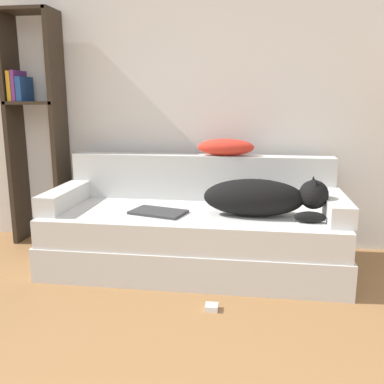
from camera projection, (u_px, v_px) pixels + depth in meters
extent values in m
cube|color=silver|center=(219.00, 73.00, 3.26)|extent=(7.71, 0.06, 2.70)
cube|color=silver|center=(194.00, 251.00, 2.98)|extent=(1.99, 0.84, 0.22)
cube|color=silver|center=(194.00, 224.00, 2.93)|extent=(1.95, 0.80, 0.18)
cube|color=silver|center=(200.00, 177.00, 3.22)|extent=(1.95, 0.15, 0.34)
cube|color=silver|center=(65.00, 197.00, 3.03)|extent=(0.15, 0.65, 0.13)
cube|color=silver|center=(335.00, 206.00, 2.77)|extent=(0.15, 0.65, 0.13)
ellipsoid|color=black|center=(254.00, 198.00, 2.76)|extent=(0.65, 0.25, 0.24)
sphere|color=black|center=(314.00, 195.00, 2.70)|extent=(0.19, 0.19, 0.19)
cone|color=black|center=(315.00, 185.00, 2.63)|extent=(0.07, 0.07, 0.08)
cone|color=black|center=(313.00, 182.00, 2.73)|extent=(0.07, 0.07, 0.08)
ellipsoid|color=black|center=(310.00, 217.00, 2.62)|extent=(0.19, 0.06, 0.07)
cube|color=#2D2D30|center=(158.00, 212.00, 2.84)|extent=(0.40, 0.31, 0.02)
ellipsoid|color=red|center=(226.00, 147.00, 3.14)|extent=(0.42, 0.16, 0.12)
cube|color=#2D2319|center=(14.00, 131.00, 3.41)|extent=(0.04, 0.26, 1.81)
cube|color=#2D2319|center=(59.00, 131.00, 3.35)|extent=(0.04, 0.26, 1.81)
cube|color=#2D2319|center=(27.00, 10.00, 3.19)|extent=(0.40, 0.26, 0.02)
cube|color=#2D2319|center=(35.00, 103.00, 3.33)|extent=(0.40, 0.26, 0.02)
cube|color=gold|center=(15.00, 86.00, 3.31)|extent=(0.03, 0.20, 0.23)
cube|color=#753384|center=(19.00, 86.00, 3.31)|extent=(0.03, 0.20, 0.23)
cube|color=#234C93|center=(25.00, 89.00, 3.31)|extent=(0.04, 0.20, 0.19)
cube|color=silver|center=(212.00, 307.00, 2.39)|extent=(0.07, 0.07, 0.03)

